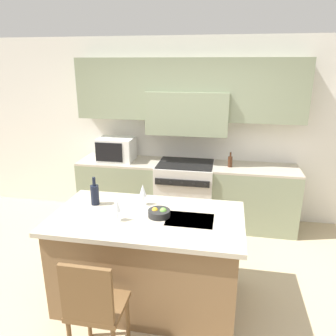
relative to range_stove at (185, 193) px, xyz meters
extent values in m
plane|color=tan|center=(0.00, -1.84, -0.47)|extent=(10.00, 10.00, 0.00)
cube|color=silver|center=(0.00, 0.36, 0.88)|extent=(10.00, 0.06, 2.70)
cube|color=gray|center=(0.00, 0.16, 1.51)|extent=(3.21, 0.34, 0.85)
cube|color=gray|center=(0.00, 0.13, 1.18)|extent=(1.16, 0.40, 0.60)
cube|color=gray|center=(-1.01, 0.02, -0.02)|extent=(1.19, 0.62, 0.89)
cube|color=#B2A893|center=(-1.01, 0.02, 0.44)|extent=(1.19, 0.62, 0.03)
cube|color=gray|center=(1.01, 0.02, -0.02)|extent=(1.19, 0.62, 0.89)
cube|color=#B2A893|center=(1.01, 0.02, 0.44)|extent=(1.19, 0.62, 0.03)
cube|color=beige|center=(0.00, 0.00, -0.01)|extent=(0.82, 0.66, 0.93)
cube|color=black|center=(0.00, 0.00, 0.46)|extent=(0.79, 0.61, 0.01)
cube|color=black|center=(0.00, -0.34, 0.29)|extent=(0.76, 0.02, 0.09)
cylinder|color=black|center=(-0.32, -0.35, 0.29)|extent=(0.04, 0.02, 0.04)
cylinder|color=black|center=(-0.16, -0.35, 0.29)|extent=(0.04, 0.02, 0.04)
cylinder|color=black|center=(0.00, -0.35, 0.29)|extent=(0.04, 0.02, 0.04)
cylinder|color=black|center=(0.16, -0.35, 0.29)|extent=(0.04, 0.02, 0.04)
cylinder|color=black|center=(0.32, -0.35, 0.29)|extent=(0.04, 0.02, 0.04)
cube|color=silver|center=(-1.05, 0.02, 0.63)|extent=(0.52, 0.39, 0.34)
cube|color=black|center=(-1.10, -0.18, 0.63)|extent=(0.41, 0.01, 0.28)
cube|color=brown|center=(-0.13, -1.77, -0.02)|extent=(1.72, 0.94, 0.89)
cube|color=#B2A893|center=(-0.13, -1.77, 0.45)|extent=(1.83, 1.02, 0.04)
cube|color=#2D2D30|center=(0.28, -1.77, 0.46)|extent=(0.44, 0.32, 0.01)
cylinder|color=#B2B2B7|center=(0.28, -1.58, 0.47)|extent=(0.02, 0.02, 0.00)
cube|color=brown|center=(-0.35, -2.53, 0.03)|extent=(0.42, 0.40, 0.04)
cube|color=brown|center=(-0.35, -2.71, 0.28)|extent=(0.40, 0.04, 0.47)
cylinder|color=brown|center=(-0.53, -2.36, -0.23)|extent=(0.04, 0.04, 0.48)
cylinder|color=brown|center=(-0.17, -2.36, -0.23)|extent=(0.04, 0.04, 0.48)
cylinder|color=black|center=(-0.72, -1.60, 0.57)|extent=(0.09, 0.09, 0.21)
cylinder|color=black|center=(-0.72, -1.60, 0.72)|extent=(0.03, 0.03, 0.09)
cylinder|color=white|center=(-0.38, -1.91, 0.47)|extent=(0.07, 0.07, 0.01)
cylinder|color=white|center=(-0.38, -1.91, 0.52)|extent=(0.01, 0.01, 0.09)
cone|color=white|center=(-0.38, -1.91, 0.63)|extent=(0.08, 0.08, 0.13)
cylinder|color=white|center=(-0.24, -1.52, 0.47)|extent=(0.07, 0.07, 0.01)
cylinder|color=white|center=(-0.24, -1.52, 0.52)|extent=(0.01, 0.01, 0.09)
cone|color=white|center=(-0.24, -1.52, 0.63)|extent=(0.08, 0.08, 0.13)
cylinder|color=black|center=(-0.02, -1.76, 0.50)|extent=(0.21, 0.21, 0.06)
sphere|color=gold|center=(-0.06, -1.76, 0.53)|extent=(0.06, 0.06, 0.06)
sphere|color=#66A83D|center=(0.02, -1.76, 0.53)|extent=(0.07, 0.07, 0.07)
cylinder|color=#422314|center=(0.64, -0.01, 0.53)|extent=(0.06, 0.06, 0.15)
cylinder|color=#422314|center=(0.64, -0.01, 0.64)|extent=(0.02, 0.02, 0.06)
camera|label=1|loc=(0.59, -4.52, 1.87)|focal=35.00mm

